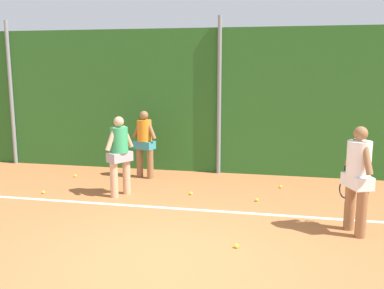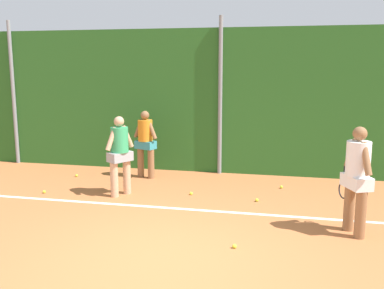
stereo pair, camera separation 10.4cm
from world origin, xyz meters
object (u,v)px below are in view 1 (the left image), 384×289
Objects in this scene: tennis_ball_7 at (75,176)px; tennis_ball_0 at (281,187)px; tennis_ball_4 at (191,193)px; player_foreground_near at (358,174)px; tennis_ball_2 at (257,200)px; player_midcourt at (120,152)px; tennis_ball_6 at (236,246)px; tennis_ball_8 at (43,192)px; player_backcourt_far at (144,140)px.

tennis_ball_0 is at bearing 0.20° from tennis_ball_7.
tennis_ball_4 and tennis_ball_7 have the same top height.
player_foreground_near is 26.42× the size of tennis_ball_2.
player_foreground_near is at bearing -21.82° from tennis_ball_7.
tennis_ball_6 is (2.64, -2.20, -0.90)m from player_midcourt.
tennis_ball_7 is (-1.62, 1.20, -0.90)m from player_midcourt.
tennis_ball_4 is 1.00× the size of tennis_ball_8.
tennis_ball_6 is at bearing 95.92° from player_foreground_near.
player_foreground_near is at bearing -64.40° from tennis_ball_0.
player_backcourt_far is 24.50× the size of tennis_ball_0.
player_foreground_near is 1.05× the size of player_midcourt.
tennis_ball_8 is at bearing -169.87° from tennis_ball_4.
player_backcourt_far is 2.58m from tennis_ball_8.
tennis_ball_0 is at bearing 26.13° from tennis_ball_4.
player_backcourt_far reaches higher than tennis_ball_6.
tennis_ball_0 is at bearing 2.95° from player_foreground_near.
tennis_ball_6 is 5.46m from tennis_ball_7.
player_midcourt is 1.72m from tennis_ball_4.
player_foreground_near is 6.60m from tennis_ball_7.
player_midcourt is at bearing -159.54° from tennis_ball_0.
tennis_ball_2 is 4.47m from tennis_ball_8.
player_foreground_near is 26.42× the size of tennis_ball_6.
tennis_ball_8 is at bearing -175.16° from tennis_ball_2.
player_midcourt is at bearing -36.59° from tennis_ball_7.
player_backcourt_far is 24.50× the size of tennis_ball_8.
player_backcourt_far reaches higher than tennis_ball_8.
tennis_ball_2 is at bearing -7.10° from tennis_ball_4.
tennis_ball_4 is 2.80m from tennis_ball_6.
tennis_ball_8 is at bearing 130.14° from player_midcourt.
tennis_ball_0 is (3.22, -0.30, -0.88)m from player_backcourt_far.
tennis_ball_0 is 1.00× the size of tennis_ball_4.
tennis_ball_4 is (1.38, -1.20, -0.88)m from player_backcourt_far.
tennis_ball_4 is at bearing -153.87° from tennis_ball_0.
tennis_ball_8 is at bearing -113.94° from player_backcourt_far.
player_foreground_near reaches higher than tennis_ball_6.
tennis_ball_2 and tennis_ball_4 have the same top height.
player_foreground_near reaches higher than tennis_ball_7.
tennis_ball_6 is (2.60, -3.72, -0.88)m from player_backcourt_far.
tennis_ball_6 is (1.21, -2.52, 0.00)m from tennis_ball_4.
player_backcourt_far is 4.62m from tennis_ball_6.
tennis_ball_0 is 2.05m from tennis_ball_4.
player_foreground_near is 5.18m from player_backcourt_far.
tennis_ball_0 is at bearing 16.46° from tennis_ball_8.
player_backcourt_far is at bearing 10.64° from tennis_ball_7.
player_foreground_near is 2.87m from tennis_ball_0.
tennis_ball_7 is at bearing 45.52° from player_foreground_near.
tennis_ball_4 is 1.00× the size of tennis_ball_6.
player_foreground_near is 2.26m from tennis_ball_6.
tennis_ball_8 is (-0.02, -1.43, 0.00)m from tennis_ball_7.
tennis_ball_0 is 4.89m from tennis_ball_7.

